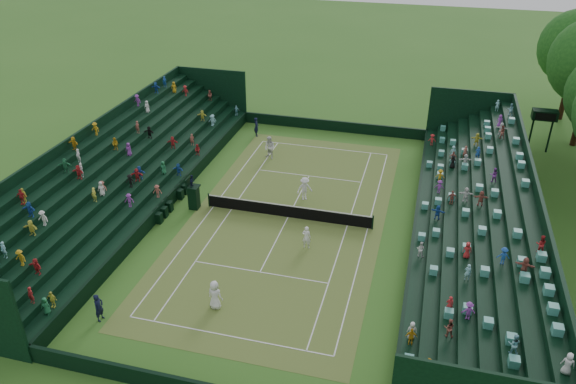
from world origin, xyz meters
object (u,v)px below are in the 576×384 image
(player_near_west, at_px, (215,295))
(player_far_west, at_px, (270,148))
(player_near_east, at_px, (306,237))
(umpire_chair, at_px, (193,194))
(tennis_net, at_px, (288,211))
(player_far_east, at_px, (305,189))

(player_near_west, distance_m, player_far_west, 18.89)
(player_near_east, relative_size, player_far_west, 0.81)
(umpire_chair, xyz_separation_m, player_near_east, (8.75, -2.72, -0.34))
(umpire_chair, xyz_separation_m, player_far_west, (2.80, 9.20, -0.16))
(tennis_net, bearing_deg, player_near_west, -97.82)
(player_near_west, height_order, player_far_east, player_far_east)
(tennis_net, height_order, player_far_east, player_far_east)
(tennis_net, bearing_deg, umpire_chair, -175.89)
(umpire_chair, relative_size, player_near_east, 1.67)
(player_near_east, distance_m, player_far_west, 13.33)
(tennis_net, height_order, player_near_west, player_near_west)
(tennis_net, bearing_deg, player_near_east, -57.37)
(tennis_net, distance_m, player_near_east, 3.81)
(tennis_net, xyz_separation_m, umpire_chair, (-6.70, -0.48, 0.60))
(tennis_net, xyz_separation_m, player_near_east, (2.05, -3.20, 0.26))
(player_far_west, bearing_deg, player_near_west, -57.76)
(player_near_west, height_order, player_far_west, player_far_west)
(player_far_east, bearing_deg, player_far_west, 95.54)
(player_near_west, bearing_deg, umpire_chair, -50.68)
(umpire_chair, height_order, player_far_east, umpire_chair)
(player_far_west, bearing_deg, player_near_east, -38.93)
(umpire_chair, xyz_separation_m, player_far_east, (7.20, 3.23, -0.24))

